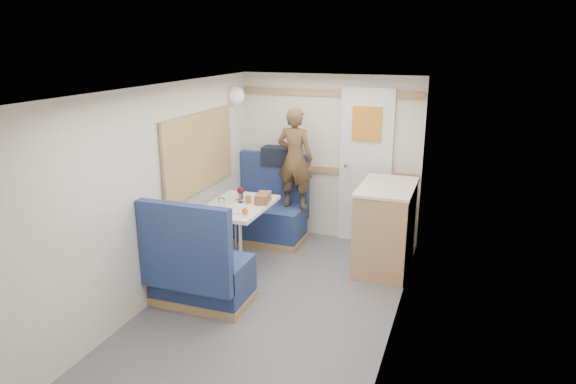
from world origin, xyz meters
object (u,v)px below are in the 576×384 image
at_px(duffel_bag, 281,156).
at_px(bread_loaf, 263,198).
at_px(bench_far, 269,216).
at_px(cheese_block, 228,212).
at_px(beer_glass, 248,200).
at_px(dome_light, 236,96).
at_px(tumbler_right, 240,194).
at_px(person, 295,158).
at_px(tray, 240,209).
at_px(bench_near, 199,275).
at_px(wine_glass, 241,191).
at_px(pepper_grinder, 241,195).
at_px(orange_fruit, 245,211).
at_px(dinette_table, 238,218).
at_px(galley_counter, 385,226).
at_px(tumbler_left, 222,204).

height_order(duffel_bag, bread_loaf, duffel_bag).
bearing_deg(bread_loaf, bench_far, 107.52).
height_order(cheese_block, beer_glass, beer_glass).
height_order(dome_light, bread_loaf, dome_light).
bearing_deg(dome_light, tumbler_right, -63.50).
distance_m(person, tray, 1.11).
xyz_separation_m(bench_near, wine_glass, (0.00, 0.94, 0.54)).
relative_size(bench_far, pepper_grinder, 10.46).
relative_size(cheese_block, beer_glass, 1.02).
bearing_deg(dome_light, orange_fruit, -62.10).
relative_size(person, wine_glass, 7.13).
xyz_separation_m(cheese_block, wine_glass, (-0.06, 0.43, 0.09)).
bearing_deg(dome_light, beer_glass, -58.66).
distance_m(cheese_block, pepper_grinder, 0.54).
distance_m(orange_fruit, wine_glass, 0.45).
xyz_separation_m(dome_light, beer_glass, (0.50, -0.82, -0.98)).
xyz_separation_m(dinette_table, tumbler_right, (-0.05, 0.16, 0.21)).
bearing_deg(galley_counter, bread_loaf, -162.23).
bearing_deg(galley_counter, cheese_block, -147.26).
relative_size(orange_fruit, cheese_block, 0.69).
bearing_deg(galley_counter, bench_far, 167.90).
height_order(tumbler_left, bread_loaf, tumbler_left).
bearing_deg(cheese_block, person, 77.90).
bearing_deg(bread_loaf, tray, -114.53).
bearing_deg(cheese_block, tumbler_left, 134.61).
xyz_separation_m(person, tumbler_left, (-0.41, -1.10, -0.27)).
bearing_deg(tray, cheese_block, -97.23).
relative_size(tumbler_right, pepper_grinder, 1.12).
bearing_deg(person, orange_fruit, 89.15).
relative_size(dome_light, tray, 0.65).
bearing_deg(tumbler_left, tumbler_right, 84.70).
distance_m(orange_fruit, bread_loaf, 0.46).
relative_size(person, pepper_grinder, 11.93).
height_order(person, tumbler_right, person).
height_order(duffel_bag, pepper_grinder, duffel_bag).
xyz_separation_m(cheese_block, beer_glass, (0.05, 0.38, 0.01)).
relative_size(wine_glass, tumbler_left, 1.44).
bearing_deg(orange_fruit, tray, 129.08).
bearing_deg(duffel_bag, galley_counter, -24.95).
bearing_deg(tray, bread_loaf, 65.47).
height_order(bench_far, dome_light, dome_light).
xyz_separation_m(duffel_bag, bread_loaf, (0.15, -0.97, -0.24)).
distance_m(bench_far, duffel_bag, 0.76).
bearing_deg(bench_far, tumbler_left, -94.41).
xyz_separation_m(galley_counter, bread_loaf, (-1.24, -0.40, 0.30)).
xyz_separation_m(wine_glass, beer_glass, (0.11, -0.05, -0.08)).
distance_m(person, wine_glass, 0.90).
relative_size(duffel_bag, pepper_grinder, 4.57).
bearing_deg(tumbler_left, person, 69.38).
bearing_deg(dome_light, cheese_block, -69.35).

